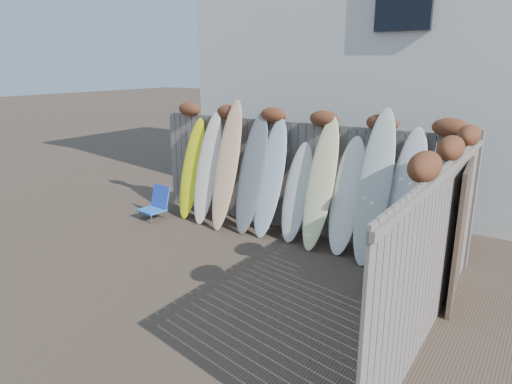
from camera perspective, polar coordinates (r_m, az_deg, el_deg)
The scene contains 18 objects.
ground at distance 6.79m, azimuth -5.72°, elevation -10.46°, with size 80.00×80.00×0.00m, color #493A2D.
back_fence at distance 8.25m, azimuth 4.96°, elevation 3.04°, with size 6.05×0.28×2.24m.
right_fence at distance 5.34m, azimuth 21.70°, elevation -5.67°, with size 0.28×4.40×2.24m.
house at distance 11.68m, azimuth 17.41°, elevation 16.10°, with size 8.50×5.50×6.33m.
beach_chair at distance 9.35m, azimuth -12.37°, elevation -1.37°, with size 0.54×0.57×0.64m.
wooden_crate at distance 6.31m, azimuth 17.06°, elevation -9.38°, with size 0.66×0.55×0.77m, color #50483C.
lattice_panel at distance 6.36m, azimuth 24.18°, elevation -4.83°, with size 0.05×1.21×1.82m, color #423628.
surfboard_0 at distance 9.18m, azimuth -8.00°, elevation 2.93°, with size 0.48×0.07×2.04m, color #FEFF0E.
surfboard_1 at distance 8.83m, azimuth -6.07°, elevation 2.98°, with size 0.49×0.07×2.19m, color #EEE0C9.
surfboard_2 at distance 8.46m, azimuth -3.66°, elevation 3.38°, with size 0.47×0.07×2.46m, color #FFA081.
surfboard_3 at distance 8.25m, azimuth -0.56°, elevation 2.31°, with size 0.53×0.07×2.23m, color slate.
surfboard_4 at distance 8.07m, azimuth 1.78°, elevation 1.75°, with size 0.53×0.07×2.16m, color silver.
surfboard_5 at distance 7.90m, azimuth 5.12°, elevation -0.05°, with size 0.50×0.07×1.76m, color silver.
surfboard_6 at distance 7.58m, azimuth 8.07°, elevation 1.03°, with size 0.48×0.07×2.26m, color #FBF9B0.
surfboard_7 at distance 7.48m, azimuth 11.28°, elevation -0.46°, with size 0.52×0.07×1.96m, color white.
surfboard_8 at distance 7.18m, azimuth 14.56°, elevation 0.62°, with size 0.51×0.07×2.46m, color beige.
surfboard_9 at distance 7.15m, azimuth 18.14°, elevation -0.82°, with size 0.52×0.07×2.18m, color silver.
surfboard_10 at distance 7.06m, azimuth 21.69°, elevation -1.74°, with size 0.45×0.07×2.09m, color slate.
Camera 1 is at (3.92, -4.67, 2.99)m, focal length 32.00 mm.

